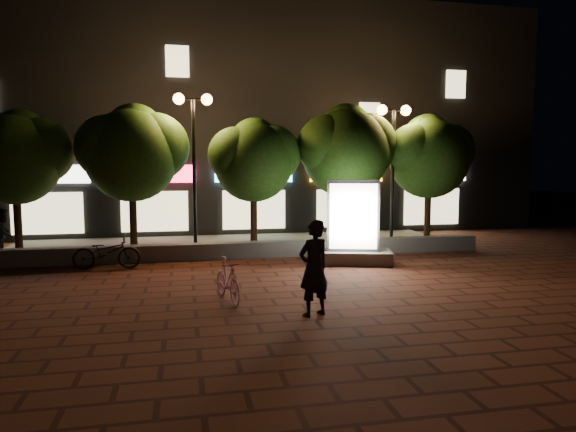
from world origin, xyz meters
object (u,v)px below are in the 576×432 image
object	(u,v)px
tree_left	(133,150)
street_lamp_left	(193,132)
tree_right	(347,147)
tree_mid	(255,157)
pedestrian	(3,234)
tree_far_right	(430,153)
scooter_pink	(228,280)
rider	(314,268)
tree_far_left	(17,154)
street_lamp_right	(393,138)
scooter_parked	(107,252)
ad_kiosk	(353,230)

from	to	relation	value
tree_left	street_lamp_left	world-z (taller)	street_lamp_left
tree_right	tree_left	bearing A→B (deg)	-180.00
tree_mid	pedestrian	xyz separation A→B (m)	(-7.78, -0.72, -2.36)
tree_right	tree_far_right	distance (m)	3.20
tree_left	scooter_pink	size ratio (longest dim) A/B	3.12
tree_far_right	rider	world-z (taller)	tree_far_right
tree_far_left	street_lamp_left	xyz separation A→B (m)	(5.45, -0.26, 0.74)
street_lamp_left	pedestrian	world-z (taller)	street_lamp_left
tree_right	street_lamp_left	distance (m)	5.38
tree_right	street_lamp_right	world-z (taller)	tree_right
tree_far_right	scooter_pink	size ratio (longest dim) A/B	3.04
tree_far_left	street_lamp_left	world-z (taller)	street_lamp_left
tree_mid	scooter_parked	world-z (taller)	tree_mid
tree_left	street_lamp_right	distance (m)	8.96
scooter_parked	pedestrian	distance (m)	3.67
scooter_pink	rider	distance (m)	2.11
street_lamp_left	pedestrian	bearing A→B (deg)	-175.44
tree_far_right	rider	distance (m)	10.54
street_lamp_left	pedestrian	size ratio (longest dim) A/B	3.32
tree_far_left	scooter_pink	size ratio (longest dim) A/B	2.96
tree_far_left	tree_far_right	xyz separation A→B (m)	(14.00, 0.00, 0.08)
pedestrian	scooter_pink	bearing A→B (deg)	-132.64
street_lamp_right	street_lamp_left	bearing A→B (deg)	180.00
tree_far_left	tree_left	distance (m)	3.51
street_lamp_right	pedestrian	distance (m)	13.09
rider	scooter_parked	world-z (taller)	rider
tree_far_left	tree_mid	distance (m)	7.50
tree_far_left	scooter_parked	bearing A→B (deg)	-40.10
ad_kiosk	tree_far_left	bearing A→B (deg)	163.37
tree_mid	ad_kiosk	world-z (taller)	tree_mid
tree_far_left	street_lamp_right	bearing A→B (deg)	-1.21
tree_far_right	pedestrian	size ratio (longest dim) A/B	3.05
tree_far_right	street_lamp_right	distance (m)	1.66
street_lamp_right	scooter_parked	distance (m)	10.35
tree_left	rider	distance (m)	9.27
tree_far_left	rider	size ratio (longest dim) A/B	2.45
scooter_pink	tree_right	bearing A→B (deg)	41.37
tree_right	pedestrian	size ratio (longest dim) A/B	3.24
tree_far_left	rider	distance (m)	11.21
tree_far_left	pedestrian	size ratio (longest dim) A/B	2.97
tree_left	scooter_parked	distance (m)	3.89
tree_left	tree_right	world-z (taller)	tree_right
tree_left	pedestrian	size ratio (longest dim) A/B	3.13
scooter_pink	rider	world-z (taller)	rider
street_lamp_right	scooter_parked	size ratio (longest dim) A/B	2.68
tree_right	tree_far_right	world-z (taller)	tree_right
tree_right	scooter_parked	distance (m)	8.81
tree_left	tree_right	distance (m)	7.30
ad_kiosk	scooter_pink	size ratio (longest dim) A/B	1.61
street_lamp_right	scooter_pink	world-z (taller)	street_lamp_right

